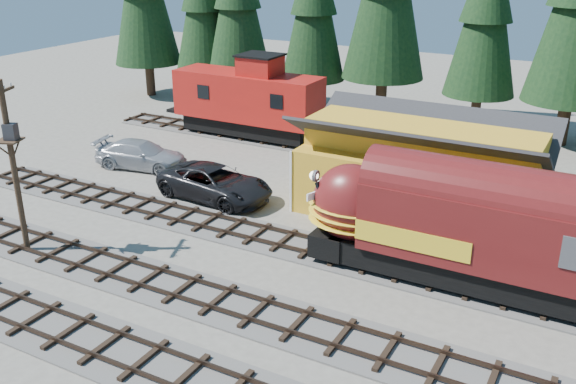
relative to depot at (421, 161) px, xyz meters
The scene contains 8 objects.
ground 10.91m from the depot, 89.99° to the right, with size 120.00×120.00×0.00m, color #6B665B.
track_spur 12.83m from the depot, 143.13° to the left, with size 32.00×3.20×0.33m.
depot is the anchor object (origin of this frame).
locomotive 7.89m from the depot, 55.61° to the right, with size 15.52×3.09×4.22m.
caboose 16.90m from the depot, 153.66° to the left, with size 10.94×3.17×5.69m.
utility_pole 19.64m from the depot, 138.42° to the right, with size 1.28×1.89×8.10m.
pickup_truck_a 11.30m from the depot, 162.06° to the right, with size 3.12×6.76×1.88m, color black.
pickup_truck_b 17.83m from the depot, behind, with size 2.42×5.95×1.73m, color #A8AAAF.
Camera 1 is at (8.97, -20.25, 13.73)m, focal length 40.00 mm.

